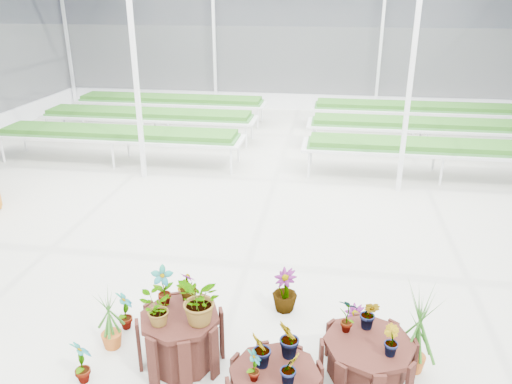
# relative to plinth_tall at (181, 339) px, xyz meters

# --- Properties ---
(ground_plane) EXTENTS (24.00, 24.00, 0.00)m
(ground_plane) POSITION_rel_plinth_tall_xyz_m (0.22, 2.18, -0.34)
(ground_plane) COLOR gray
(ground_plane) RESTS_ON ground
(greenhouse_shell) EXTENTS (18.00, 24.00, 4.50)m
(greenhouse_shell) POSITION_rel_plinth_tall_xyz_m (0.22, 2.18, 1.91)
(greenhouse_shell) COLOR white
(greenhouse_shell) RESTS_ON ground
(steel_frame) EXTENTS (18.00, 24.00, 4.50)m
(steel_frame) POSITION_rel_plinth_tall_xyz_m (0.22, 2.18, 1.91)
(steel_frame) COLOR silver
(steel_frame) RESTS_ON ground
(nursery_benches) EXTENTS (16.00, 7.00, 0.84)m
(nursery_benches) POSITION_rel_plinth_tall_xyz_m (0.22, 9.38, 0.08)
(nursery_benches) COLOR silver
(nursery_benches) RESTS_ON ground
(plinth_tall) EXTENTS (1.28, 1.28, 0.67)m
(plinth_tall) POSITION_rel_plinth_tall_xyz_m (0.00, 0.00, 0.00)
(plinth_tall) COLOR #371711
(plinth_tall) RESTS_ON ground
(plinth_low) EXTENTS (1.23, 1.23, 0.48)m
(plinth_low) POSITION_rel_plinth_tall_xyz_m (2.20, 0.10, -0.09)
(plinth_low) COLOR #371711
(plinth_low) RESTS_ON ground
(nursery_plants) EXTENTS (4.80, 2.97, 1.28)m
(nursery_plants) POSITION_rel_plinth_tall_xyz_m (0.83, 0.11, 0.24)
(nursery_plants) COLOR #275C1A
(nursery_plants) RESTS_ON ground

